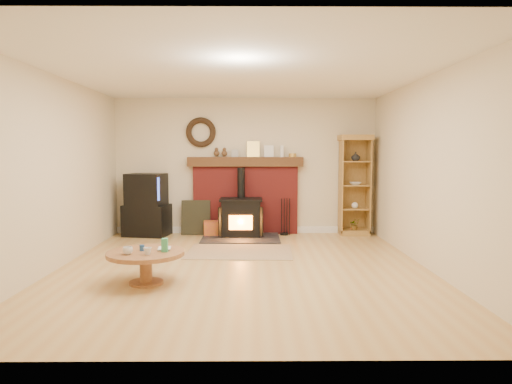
{
  "coord_description": "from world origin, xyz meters",
  "views": [
    {
      "loc": [
        0.14,
        -6.07,
        1.58
      ],
      "look_at": [
        0.19,
        1.0,
        0.95
      ],
      "focal_mm": 32.0,
      "sensor_mm": 36.0,
      "label": 1
    }
  ],
  "objects_px": {
    "wood_stove": "(241,218)",
    "curio_cabinet": "(354,185)",
    "tv_unit": "(147,206)",
    "coffee_table": "(146,258)"
  },
  "relations": [
    {
      "from": "tv_unit",
      "to": "wood_stove",
      "type": "bearing_deg",
      "value": -6.26
    },
    {
      "from": "tv_unit",
      "to": "curio_cabinet",
      "type": "relative_size",
      "value": 0.62
    },
    {
      "from": "coffee_table",
      "to": "wood_stove",
      "type": "bearing_deg",
      "value": 70.41
    },
    {
      "from": "wood_stove",
      "to": "tv_unit",
      "type": "distance_m",
      "value": 1.8
    },
    {
      "from": "wood_stove",
      "to": "curio_cabinet",
      "type": "height_order",
      "value": "curio_cabinet"
    },
    {
      "from": "tv_unit",
      "to": "curio_cabinet",
      "type": "height_order",
      "value": "curio_cabinet"
    },
    {
      "from": "tv_unit",
      "to": "coffee_table",
      "type": "relative_size",
      "value": 1.27
    },
    {
      "from": "curio_cabinet",
      "to": "tv_unit",
      "type": "bearing_deg",
      "value": -178.75
    },
    {
      "from": "wood_stove",
      "to": "tv_unit",
      "type": "height_order",
      "value": "wood_stove"
    },
    {
      "from": "wood_stove",
      "to": "curio_cabinet",
      "type": "relative_size",
      "value": 0.74
    }
  ]
}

